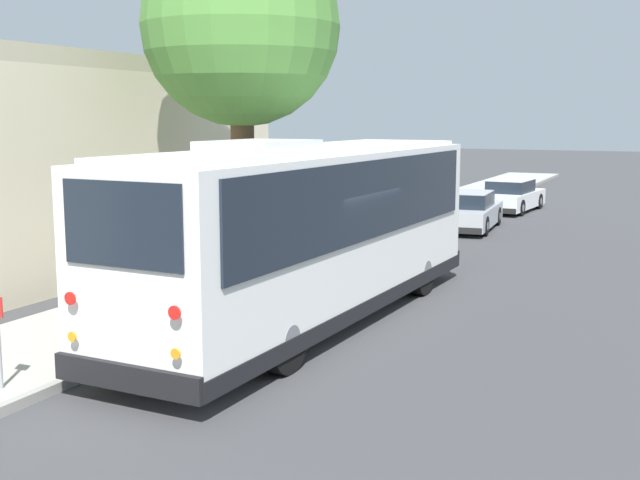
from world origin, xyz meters
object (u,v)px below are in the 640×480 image
at_px(parked_sedan_white, 511,197).
at_px(street_tree, 243,14).
at_px(parked_sedan_silver, 468,212).
at_px(sign_post_far, 86,315).
at_px(fire_hydrant, 365,233).
at_px(shuttle_bus, 313,224).

xyz_separation_m(parked_sedan_white, street_tree, (-16.72, 2.66, 5.51)).
height_order(parked_sedan_silver, sign_post_far, sign_post_far).
distance_m(street_tree, sign_post_far, 8.47).
xyz_separation_m(parked_sedan_silver, street_tree, (-10.80, 2.45, 5.51)).
distance_m(parked_sedan_white, fire_hydrant, 11.84).
bearing_deg(parked_sedan_white, fire_hydrant, 175.93).
relative_size(parked_sedan_silver, parked_sedan_white, 1.00).
relative_size(shuttle_bus, sign_post_far, 8.51).
bearing_deg(street_tree, sign_post_far, -172.05).
bearing_deg(sign_post_far, parked_sedan_silver, -5.06).
relative_size(street_tree, fire_hydrant, 10.61).
relative_size(parked_sedan_silver, sign_post_far, 3.64).
distance_m(parked_sedan_silver, sign_post_far, 17.39).
height_order(parked_sedan_white, fire_hydrant, parked_sedan_white).
bearing_deg(shuttle_bus, parked_sedan_silver, 4.28).
bearing_deg(fire_hydrant, parked_sedan_silver, -14.26).
relative_size(street_tree, sign_post_far, 6.78).
relative_size(shuttle_bus, street_tree, 1.26).
relative_size(parked_sedan_silver, fire_hydrant, 5.70).
distance_m(street_tree, fire_hydrant, 7.55).
bearing_deg(parked_sedan_white, parked_sedan_silver, -177.96).
distance_m(sign_post_far, fire_hydrant, 11.53).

